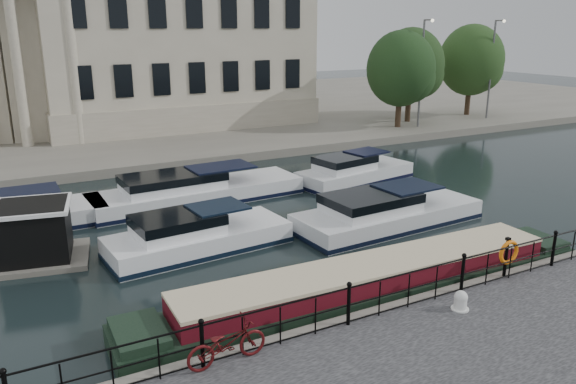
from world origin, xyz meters
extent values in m
plane|color=black|center=(0.00, 0.00, 0.00)|extent=(160.00, 160.00, 0.00)
cube|color=#6B665B|center=(0.00, 39.00, 0.28)|extent=(120.00, 42.00, 0.55)
sphere|color=black|center=(-8.00, -2.25, 1.70)|extent=(0.14, 0.14, 0.14)
cylinder|color=black|center=(-4.00, -2.25, 1.10)|extent=(0.10, 0.10, 1.10)
sphere|color=black|center=(-4.00, -2.25, 1.70)|extent=(0.14, 0.14, 0.14)
cylinder|color=black|center=(0.00, -2.25, 1.10)|extent=(0.10, 0.10, 1.10)
sphere|color=black|center=(0.00, -2.25, 1.70)|extent=(0.14, 0.14, 0.14)
cylinder|color=black|center=(4.00, -2.25, 1.10)|extent=(0.10, 0.10, 1.10)
sphere|color=black|center=(4.00, -2.25, 1.70)|extent=(0.14, 0.14, 0.14)
cylinder|color=black|center=(8.00, -2.25, 1.10)|extent=(0.10, 0.10, 1.10)
sphere|color=black|center=(8.00, -2.25, 1.70)|extent=(0.14, 0.14, 0.14)
cylinder|color=black|center=(0.00, -2.25, 1.60)|extent=(24.00, 0.05, 0.05)
cylinder|color=black|center=(0.00, -2.25, 1.10)|extent=(24.00, 0.04, 0.04)
cylinder|color=black|center=(0.00, -2.25, 0.63)|extent=(24.00, 0.04, 0.04)
cube|color=#ADA38C|center=(6.00, 33.00, 7.55)|extent=(20.00, 14.00, 14.00)
cube|color=#9E937F|center=(6.00, 33.00, 1.55)|extent=(20.30, 14.30, 2.00)
cube|color=#ADA38C|center=(-3.33, 29.02, 6.05)|extent=(5.73, 4.06, 11.00)
cylinder|color=#ADA38C|center=(-2.28, 26.16, 5.45)|extent=(0.70, 0.70, 9.80)
cylinder|color=#ADA38C|center=(-5.49, 26.87, 5.45)|extent=(0.70, 0.70, 9.80)
cylinder|color=#59595B|center=(22.00, 20.50, 4.55)|extent=(0.16, 0.16, 8.00)
sphere|color=#FFF2CC|center=(22.00, 19.65, 8.50)|extent=(0.24, 0.24, 0.24)
cylinder|color=#59595B|center=(30.00, 21.00, 4.55)|extent=(0.16, 0.16, 8.00)
sphere|color=#FFF2CC|center=(30.00, 20.15, 8.50)|extent=(0.24, 0.24, 0.24)
imported|color=#4A0D0E|center=(-3.46, -2.38, 1.07)|extent=(1.99, 0.76, 1.03)
cylinder|color=silver|center=(3.18, -3.03, 0.74)|extent=(0.35, 0.35, 0.37)
sphere|color=silver|center=(3.18, -3.03, 0.92)|extent=(0.37, 0.37, 0.37)
cylinder|color=silver|center=(3.18, -3.03, 0.57)|extent=(0.49, 0.49, 0.04)
cylinder|color=black|center=(5.97, -2.10, 1.18)|extent=(0.10, 0.10, 1.25)
cube|color=black|center=(5.97, -2.10, 1.80)|extent=(0.13, 0.13, 0.08)
torus|color=orange|center=(5.97, -2.18, 1.38)|extent=(0.79, 0.13, 0.79)
cube|color=black|center=(2.09, -0.50, 0.10)|extent=(15.68, 2.51, 0.94)
cube|color=#520B15|center=(2.09, -0.50, 0.75)|extent=(12.54, 2.11, 0.73)
cube|color=beige|center=(2.09, -0.50, 1.15)|extent=(12.55, 2.17, 0.10)
cube|color=#6B665B|center=(-6.67, 7.50, 0.05)|extent=(3.90, 3.45, 0.28)
cube|color=black|center=(-6.67, 7.50, 1.10)|extent=(2.67, 2.67, 2.05)
cube|color=white|center=(-6.67, 7.50, 2.05)|extent=(2.94, 2.94, 0.14)
cube|color=white|center=(-1.24, 5.80, 0.20)|extent=(6.95, 3.04, 1.20)
cube|color=black|center=(-1.24, 5.80, 0.12)|extent=(7.02, 3.07, 0.18)
cube|color=white|center=(-2.05, 5.73, 1.05)|extent=(3.20, 2.28, 0.90)
cube|color=black|center=(-0.43, 5.86, 1.55)|extent=(2.17, 1.90, 0.08)
cube|color=white|center=(6.71, 4.62, 0.20)|extent=(8.38, 3.32, 1.20)
cube|color=black|center=(6.71, 4.62, 0.12)|extent=(8.46, 3.35, 0.18)
cube|color=white|center=(5.72, 4.56, 1.05)|extent=(3.83, 2.55, 0.90)
cube|color=black|center=(7.69, 4.68, 1.55)|extent=(2.58, 2.13, 0.08)
cube|color=silver|center=(-7.44, 11.55, 0.20)|extent=(7.69, 2.68, 1.20)
cube|color=black|center=(-7.44, 11.55, 0.12)|extent=(7.77, 2.70, 0.18)
cube|color=black|center=(-6.51, 11.55, 1.55)|extent=(2.31, 1.87, 0.08)
cube|color=white|center=(0.80, 11.64, 0.20)|extent=(10.25, 3.23, 1.20)
cube|color=black|center=(0.80, 11.64, 0.12)|extent=(10.35, 3.26, 0.18)
cube|color=white|center=(-0.42, 11.58, 1.05)|extent=(4.66, 2.48, 0.90)
cube|color=black|center=(2.01, 11.69, 1.55)|extent=(3.12, 2.08, 0.08)
cube|color=silver|center=(9.47, 11.01, 0.20)|extent=(6.93, 3.43, 1.20)
cube|color=black|center=(9.47, 11.01, 0.12)|extent=(7.00, 3.47, 0.18)
cube|color=silver|center=(8.69, 10.88, 1.05)|extent=(3.26, 2.41, 0.90)
cube|color=black|center=(10.26, 11.14, 1.55)|extent=(2.24, 1.97, 0.08)
cylinder|color=black|center=(20.58, 21.20, 1.75)|extent=(0.44, 0.44, 2.40)
ellipsoid|color=black|center=(20.58, 21.20, 5.01)|extent=(5.21, 5.21, 5.76)
sphere|color=black|center=(21.18, 20.80, 4.32)|extent=(3.84, 3.84, 3.84)
cylinder|color=black|center=(22.98, 22.93, 1.78)|extent=(0.44, 0.44, 2.46)
ellipsoid|color=#183310|center=(22.98, 22.93, 5.13)|extent=(5.35, 5.35, 5.91)
sphere|color=#183310|center=(23.58, 22.53, 4.42)|extent=(3.94, 3.94, 3.94)
cylinder|color=black|center=(30.07, 23.34, 1.83)|extent=(0.44, 0.44, 2.55)
ellipsoid|color=#1E3E13|center=(30.07, 23.34, 5.29)|extent=(5.54, 5.54, 6.13)
sphere|color=#1E3E13|center=(30.67, 22.94, 4.56)|extent=(4.08, 4.08, 4.08)
camera|label=1|loc=(-7.60, -13.06, 8.03)|focal=35.00mm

